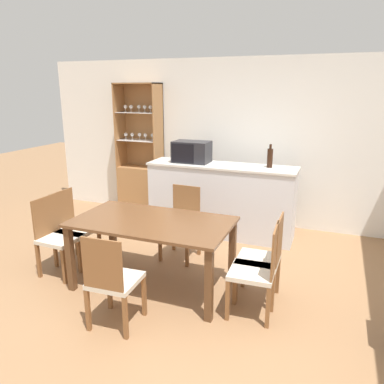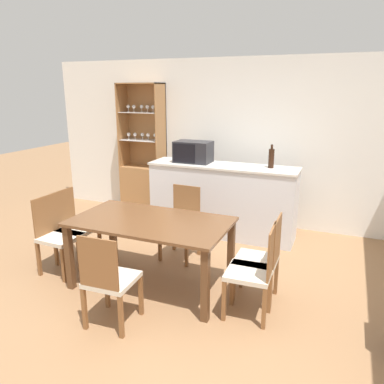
% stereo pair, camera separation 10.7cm
% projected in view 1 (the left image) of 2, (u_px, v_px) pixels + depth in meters
% --- Properties ---
extents(ground_plane, '(18.00, 18.00, 0.00)m').
position_uv_depth(ground_plane, '(175.00, 301.00, 3.81)').
color(ground_plane, '#936B47').
extents(wall_back, '(6.80, 0.06, 2.55)m').
position_uv_depth(wall_back, '(242.00, 143.00, 5.83)').
color(wall_back, white).
rests_on(wall_back, ground_plane).
extents(kitchen_counter, '(2.13, 0.54, 1.05)m').
position_uv_depth(kitchen_counter, '(221.00, 200.00, 5.46)').
color(kitchen_counter, silver).
rests_on(kitchen_counter, ground_plane).
extents(display_cabinet, '(0.73, 0.37, 2.18)m').
position_uv_depth(display_cabinet, '(141.00, 178.00, 6.42)').
color(display_cabinet, '#A37042').
rests_on(display_cabinet, ground_plane).
extents(dining_table, '(1.67, 0.93, 0.75)m').
position_uv_depth(dining_table, '(152.00, 230.00, 3.96)').
color(dining_table, brown).
rests_on(dining_table, ground_plane).
extents(dining_chair_side_right_far, '(0.42, 0.42, 0.91)m').
position_uv_depth(dining_chair_side_right_far, '(263.00, 259.00, 3.73)').
color(dining_chair_side_right_far, beige).
rests_on(dining_chair_side_right_far, ground_plane).
extents(dining_chair_side_left_near, '(0.43, 0.43, 0.91)m').
position_uv_depth(dining_chair_side_left_near, '(58.00, 236.00, 4.29)').
color(dining_chair_side_left_near, beige).
rests_on(dining_chair_side_left_near, ground_plane).
extents(dining_chair_head_far, '(0.43, 0.43, 0.91)m').
position_uv_depth(dining_chair_head_far, '(181.00, 223.00, 4.72)').
color(dining_chair_head_far, beige).
rests_on(dining_chair_head_far, ground_plane).
extents(dining_chair_head_near, '(0.43, 0.43, 0.91)m').
position_uv_depth(dining_chair_head_near, '(113.00, 281.00, 3.31)').
color(dining_chair_head_near, beige).
rests_on(dining_chair_head_near, ground_plane).
extents(dining_chair_side_left_far, '(0.44, 0.44, 0.91)m').
position_uv_depth(dining_chair_side_left_far, '(73.00, 228.00, 4.54)').
color(dining_chair_side_left_far, beige).
rests_on(dining_chair_side_left_far, ground_plane).
extents(dining_chair_side_right_near, '(0.43, 0.43, 0.91)m').
position_uv_depth(dining_chair_side_right_near, '(257.00, 271.00, 3.49)').
color(dining_chair_side_right_near, beige).
rests_on(dining_chair_side_right_near, ground_plane).
extents(microwave, '(0.53, 0.34, 0.31)m').
position_uv_depth(microwave, '(192.00, 152.00, 5.46)').
color(microwave, '#232328').
rests_on(microwave, kitchen_counter).
extents(wine_bottle, '(0.08, 0.08, 0.32)m').
position_uv_depth(wine_bottle, '(270.00, 158.00, 5.10)').
color(wine_bottle, black).
rests_on(wine_bottle, kitchen_counter).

